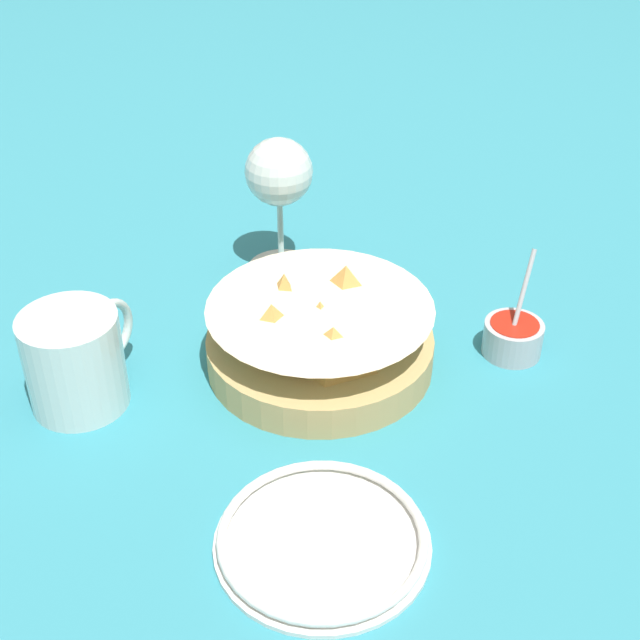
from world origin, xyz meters
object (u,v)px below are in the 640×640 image
at_px(food_basket, 319,337).
at_px(sauce_cup, 513,336).
at_px(beer_mug, 76,363).
at_px(side_plate, 322,539).
at_px(wine_glass, 279,177).

relative_size(food_basket, sauce_cup, 2.14).
bearing_deg(beer_mug, sauce_cup, -51.40).
height_order(beer_mug, side_plate, beer_mug).
distance_m(wine_glass, side_plate, 0.45).
relative_size(sauce_cup, wine_glass, 0.66).
xyz_separation_m(wine_glass, beer_mug, (-0.31, 0.04, -0.07)).
bearing_deg(wine_glass, sauce_cup, -96.50).
distance_m(food_basket, wine_glass, 0.21).
height_order(wine_glass, beer_mug, wine_glass).
xyz_separation_m(sauce_cup, wine_glass, (0.03, 0.30, 0.10)).
bearing_deg(wine_glass, side_plate, -145.35).
xyz_separation_m(food_basket, wine_glass, (0.15, 0.13, 0.08)).
height_order(sauce_cup, wine_glass, wine_glass).
relative_size(beer_mug, side_plate, 0.75).
relative_size(wine_glass, beer_mug, 1.24).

